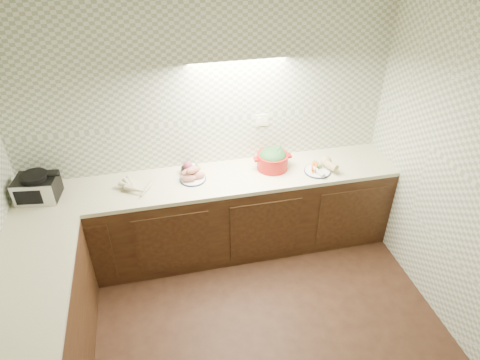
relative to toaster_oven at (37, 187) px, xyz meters
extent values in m
cube|color=white|center=(1.56, -1.54, 1.56)|extent=(3.60, 3.60, 0.05)
cube|color=#919F7E|center=(1.56, 0.24, 0.28)|extent=(3.60, 0.05, 2.60)
cube|color=beige|center=(2.11, 0.25, 0.30)|extent=(0.13, 0.01, 0.12)
cube|color=black|center=(1.56, -0.04, -0.59)|extent=(3.60, 0.60, 0.86)
cube|color=#F4EBBE|center=(1.56, -0.04, -0.14)|extent=(3.60, 0.60, 0.04)
cube|color=black|center=(0.00, 0.01, -0.01)|extent=(0.38, 0.31, 0.21)
cube|color=#B7B7BD|center=(-0.02, -0.13, -0.01)|extent=(0.35, 0.06, 0.21)
cube|color=black|center=(-0.02, -0.13, -0.01)|extent=(0.23, 0.04, 0.14)
cylinder|color=black|center=(0.00, 0.01, 0.11)|extent=(0.26, 0.26, 0.04)
cone|color=beige|center=(0.95, -0.03, -0.09)|extent=(0.06, 0.20, 0.04)
cone|color=beige|center=(0.86, 0.00, -0.09)|extent=(0.05, 0.18, 0.04)
cone|color=beige|center=(0.79, -0.06, -0.10)|extent=(0.15, 0.21, 0.04)
cone|color=beige|center=(0.95, 0.03, -0.09)|extent=(0.15, 0.20, 0.05)
cone|color=beige|center=(0.84, -0.11, -0.10)|extent=(0.10, 0.23, 0.04)
cone|color=beige|center=(0.88, -0.04, -0.08)|extent=(0.12, 0.22, 0.04)
cone|color=beige|center=(0.80, -0.09, -0.07)|extent=(0.08, 0.22, 0.04)
cone|color=beige|center=(0.86, 0.03, -0.07)|extent=(0.18, 0.19, 0.04)
cylinder|color=#15203A|center=(1.37, -0.01, -0.11)|extent=(0.25, 0.25, 0.01)
cylinder|color=white|center=(1.37, -0.01, -0.11)|extent=(0.24, 0.24, 0.02)
ellipsoid|color=#B4725F|center=(1.33, -0.05, -0.07)|extent=(0.15, 0.12, 0.06)
ellipsoid|color=#B4725F|center=(1.42, -0.02, -0.07)|extent=(0.15, 0.12, 0.06)
ellipsoid|color=#B4725F|center=(1.35, 0.03, -0.07)|extent=(0.15, 0.12, 0.06)
ellipsoid|color=#B4725F|center=(1.33, 0.00, -0.03)|extent=(0.15, 0.12, 0.06)
ellipsoid|color=#B4725F|center=(1.39, 0.04, -0.03)|extent=(0.15, 0.12, 0.06)
ellipsoid|color=#B4725F|center=(1.37, -0.02, 0.00)|extent=(0.15, 0.12, 0.06)
cylinder|color=black|center=(1.36, 0.11, -0.09)|extent=(0.17, 0.17, 0.06)
sphere|color=maroon|center=(1.34, 0.11, -0.03)|extent=(0.09, 0.09, 0.09)
sphere|color=silver|center=(1.39, 0.12, -0.04)|extent=(0.05, 0.05, 0.05)
cylinder|color=#AB120D|center=(2.17, 0.02, -0.04)|extent=(0.31, 0.31, 0.15)
cube|color=#AB120D|center=(2.00, 0.03, 0.00)|extent=(0.04, 0.07, 0.02)
cube|color=#AB120D|center=(2.34, 0.02, 0.00)|extent=(0.04, 0.07, 0.02)
ellipsoid|color=#2D6227|center=(2.17, 0.02, 0.02)|extent=(0.27, 0.27, 0.15)
cylinder|color=#15203A|center=(2.58, -0.14, -0.11)|extent=(0.26, 0.26, 0.01)
cylinder|color=white|center=(2.58, -0.14, -0.11)|extent=(0.24, 0.24, 0.02)
cone|color=orange|center=(2.55, -0.12, -0.09)|extent=(0.07, 0.15, 0.03)
cone|color=orange|center=(2.55, -0.15, -0.09)|extent=(0.11, 0.14, 0.03)
cone|color=orange|center=(2.56, -0.14, -0.09)|extent=(0.10, 0.14, 0.03)
cone|color=orange|center=(2.55, -0.13, -0.07)|extent=(0.09, 0.15, 0.03)
cone|color=orange|center=(2.54, -0.14, -0.07)|extent=(0.11, 0.14, 0.03)
cone|color=orange|center=(2.54, -0.12, -0.07)|extent=(0.06, 0.15, 0.03)
cylinder|color=beige|center=(2.57, -0.19, -0.08)|extent=(0.08, 0.17, 0.04)
cylinder|color=#4B8135|center=(2.60, -0.07, -0.08)|extent=(0.07, 0.11, 0.04)
camera|label=1|loc=(1.07, -3.39, 2.17)|focal=32.00mm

